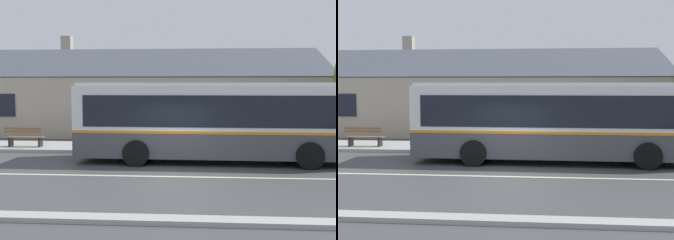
% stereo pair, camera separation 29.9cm
% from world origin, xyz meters
% --- Properties ---
extents(ground_plane, '(300.00, 300.00, 0.00)m').
position_xyz_m(ground_plane, '(0.00, 0.00, 0.00)').
color(ground_plane, '#424244').
extents(sidewalk_far, '(60.00, 3.00, 0.15)m').
position_xyz_m(sidewalk_far, '(0.00, 6.00, 0.07)').
color(sidewalk_far, '#9E9E99').
rests_on(sidewalk_far, ground).
extents(curb_near, '(60.00, 0.50, 0.12)m').
position_xyz_m(curb_near, '(0.00, -4.75, 0.06)').
color(curb_near, '#9E9E99').
rests_on(curb_near, ground).
extents(lane_divider_stripe, '(60.00, 0.16, 0.01)m').
position_xyz_m(lane_divider_stripe, '(0.00, 0.00, 0.00)').
color(lane_divider_stripe, beige).
rests_on(lane_divider_stripe, ground).
extents(community_building, '(22.23, 10.69, 6.54)m').
position_xyz_m(community_building, '(-2.54, 14.79, 1.87)').
color(community_building, tan).
rests_on(community_building, ground).
extents(transit_bus, '(11.04, 2.90, 3.15)m').
position_xyz_m(transit_bus, '(1.61, 2.90, 1.69)').
color(transit_bus, '#47474C').
rests_on(transit_bus, ground).
extents(bench_by_building, '(1.80, 0.51, 0.94)m').
position_xyz_m(bench_by_building, '(-7.27, 5.36, 0.58)').
color(bench_by_building, brown).
rests_on(bench_by_building, sidewalk_far).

